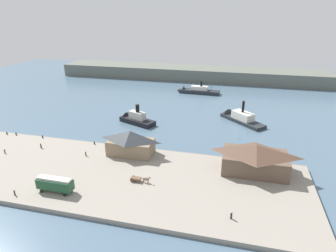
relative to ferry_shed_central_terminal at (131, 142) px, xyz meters
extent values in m
plane|color=slate|center=(-1.46, 8.91, -5.25)|extent=(320.00, 320.00, 0.00)
cube|color=gray|center=(-1.46, -13.09, -4.65)|extent=(110.00, 36.00, 1.20)
cube|color=slate|center=(-1.46, 5.31, -4.75)|extent=(110.00, 0.80, 1.00)
cube|color=#847056|center=(0.00, 0.00, -1.64)|extent=(14.29, 7.43, 4.81)
pyramid|color=#33383D|center=(0.00, 0.00, 2.34)|extent=(14.57, 7.80, 3.16)
cube|color=brown|center=(38.12, -1.51, -1.32)|extent=(17.95, 10.91, 5.47)
pyramid|color=brown|center=(38.12, -1.51, 2.74)|extent=(18.31, 11.45, 2.65)
cube|color=#1E4C2D|center=(-11.17, -24.42, -1.85)|extent=(9.38, 2.71, 2.60)
cube|color=beige|center=(-11.17, -24.42, -0.30)|extent=(9.00, 1.90, 0.50)
cylinder|color=black|center=(-7.89, -23.06, -3.60)|extent=(0.90, 0.18, 0.90)
cylinder|color=black|center=(-7.89, -25.78, -3.60)|extent=(0.90, 0.18, 0.90)
cylinder|color=black|center=(-14.46, -23.06, -3.60)|extent=(0.90, 0.18, 0.90)
cylinder|color=black|center=(-14.46, -25.78, -3.60)|extent=(0.90, 0.18, 0.90)
cube|color=brown|center=(7.03, -14.91, -3.20)|extent=(2.80, 1.42, 0.50)
cylinder|color=#4C3828|center=(6.19, -14.21, -3.45)|extent=(1.20, 0.10, 1.20)
cylinder|color=#4C3828|center=(6.19, -15.62, -3.45)|extent=(1.20, 0.10, 1.20)
ellipsoid|color=#7A6651|center=(9.83, -14.91, -2.95)|extent=(2.00, 0.70, 0.90)
ellipsoid|color=#7A6651|center=(10.93, -14.91, -2.40)|extent=(0.70, 0.32, 0.44)
cylinder|color=#7A6651|center=(10.43, -14.71, -3.55)|extent=(0.16, 0.16, 1.00)
cylinder|color=#7A6651|center=(10.43, -15.11, -3.55)|extent=(0.16, 0.16, 1.00)
cylinder|color=#7A6651|center=(9.23, -14.71, -3.55)|extent=(0.16, 0.16, 1.00)
cylinder|color=#7A6651|center=(9.23, -15.11, -3.55)|extent=(0.16, 0.16, 1.00)
cylinder|color=#4C3D33|center=(-20.26, -28.32, -3.39)|extent=(0.39, 0.39, 1.32)
sphere|color=#CCA889|center=(-20.26, -28.32, -2.61)|extent=(0.24, 0.24, 0.24)
cylinder|color=#232328|center=(32.74, -24.24, -3.30)|extent=(0.44, 0.44, 1.51)
sphere|color=#CCA889|center=(32.74, -24.24, -2.41)|extent=(0.28, 0.28, 0.28)
cylinder|color=#4C3D33|center=(-13.47, -4.85, -3.37)|extent=(0.40, 0.40, 1.36)
sphere|color=#CCA889|center=(-13.47, -4.85, -2.57)|extent=(0.25, 0.25, 0.25)
cylinder|color=#33384C|center=(-39.83, -9.54, -3.41)|extent=(0.37, 0.37, 1.27)
sphere|color=#CCA889|center=(-39.83, -9.54, -2.66)|extent=(0.23, 0.23, 0.23)
cylinder|color=#33384C|center=(-30.92, -3.32, -3.30)|extent=(0.44, 0.44, 1.50)
sphere|color=#CCA889|center=(-30.92, -3.32, -2.42)|extent=(0.27, 0.27, 0.27)
cylinder|color=black|center=(-50.66, 3.68, -3.60)|extent=(0.44, 0.44, 0.90)
cylinder|color=black|center=(-46.83, 3.93, -3.60)|extent=(0.44, 0.44, 0.90)
cylinder|color=black|center=(-14.95, 3.75, -3.60)|extent=(0.44, 0.44, 0.90)
cylinder|color=black|center=(-35.71, 4.07, -3.60)|extent=(0.44, 0.44, 0.90)
cube|color=black|center=(-8.25, 29.12, -4.25)|extent=(16.70, 11.14, 2.00)
cone|color=black|center=(-15.54, 32.19, -4.25)|extent=(4.52, 5.60, 4.88)
cube|color=beige|center=(-8.25, 29.12, -1.69)|extent=(7.81, 5.55, 3.12)
cylinder|color=black|center=(-7.96, 29.00, 1.45)|extent=(1.55, 1.55, 3.16)
cube|color=#23282D|center=(10.15, 82.44, -4.25)|extent=(22.86, 6.71, 2.00)
cone|color=#23282D|center=(-1.14, 82.99, -4.25)|extent=(4.31, 5.25, 5.06)
cube|color=silver|center=(10.15, 82.44, -2.16)|extent=(9.46, 3.91, 2.20)
cylinder|color=black|center=(11.13, 82.39, 0.45)|extent=(1.08, 1.08, 3.01)
cylinder|color=brown|center=(16.93, 82.11, -1.03)|extent=(0.24, 0.24, 4.45)
cube|color=#23282D|center=(34.52, 41.12, -4.57)|extent=(19.35, 18.98, 1.37)
cone|color=#23282D|center=(26.90, 48.49, -4.57)|extent=(6.43, 6.47, 5.30)
cube|color=silver|center=(34.52, 41.12, -2.33)|extent=(9.94, 9.83, 3.11)
cylinder|color=black|center=(34.33, 41.31, 1.62)|extent=(1.07, 1.07, 4.80)
cube|color=#60665B|center=(-1.46, 118.91, -1.25)|extent=(180.00, 24.00, 8.00)
camera|label=1|loc=(31.79, -78.47, 39.11)|focal=31.11mm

